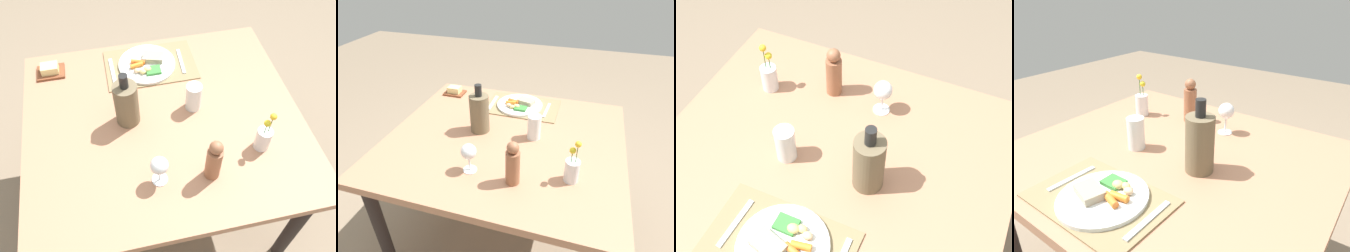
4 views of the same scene
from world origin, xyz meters
The scene contains 12 objects.
ground_plane centered at (0.00, 0.00, 0.00)m, with size 8.00×8.00×0.00m, color #826F5A.
dining_table centered at (0.00, 0.00, 0.64)m, with size 1.19×1.05×0.72m.
placemat centered at (-0.01, -0.35, 0.72)m, with size 0.44×0.28×0.01m, color olive.
dinner_plate centered at (0.01, -0.34, 0.74)m, with size 0.28×0.28×0.04m.
fork centered at (-0.16, -0.33, 0.73)m, with size 0.02×0.17×0.01m, color silver.
knife centered at (0.18, -0.33, 0.73)m, with size 0.02×0.18×0.01m, color silver.
water_tumbler centered at (-0.14, -0.04, 0.78)m, with size 0.07×0.07×0.13m.
flower_vase centered at (-0.36, 0.22, 0.78)m, with size 0.06×0.06×0.20m.
butter_dish centered at (0.47, -0.39, 0.74)m, with size 0.13×0.10×0.05m.
pepper_mill centered at (-0.13, 0.30, 0.82)m, with size 0.06×0.06×0.20m.
wine_glass centered at (0.07, 0.29, 0.82)m, with size 0.07×0.07×0.14m.
cooler_bottle centered at (0.15, -0.03, 0.83)m, with size 0.10×0.10×0.26m.
Camera 1 is at (0.19, 0.94, 1.92)m, focal length 38.10 mm.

